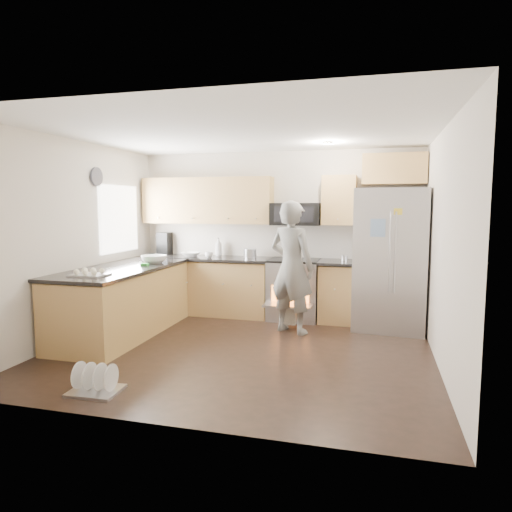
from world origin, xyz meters
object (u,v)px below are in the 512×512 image
(stove_range, at_px, (294,276))
(person, at_px, (292,267))
(dish_rack, at_px, (95,384))
(refrigerator, at_px, (391,260))

(stove_range, relative_size, person, 0.98)
(stove_range, bearing_deg, dish_rack, -111.96)
(stove_range, height_order, refrigerator, refrigerator)
(person, xyz_separation_m, dish_rack, (-1.41, -2.50, -0.83))
(person, distance_m, dish_rack, 2.99)
(dish_rack, bearing_deg, stove_range, 68.04)
(stove_range, distance_m, dish_rack, 3.57)
(stove_range, xyz_separation_m, refrigerator, (1.42, -0.24, 0.32))
(stove_range, xyz_separation_m, dish_rack, (-1.31, -3.26, -0.60))
(stove_range, relative_size, dish_rack, 3.75)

